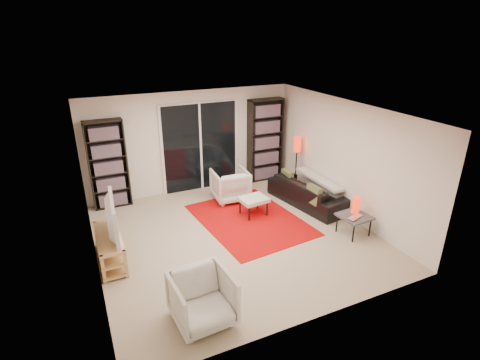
# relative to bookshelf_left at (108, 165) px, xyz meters

# --- Properties ---
(floor) EXTENTS (5.00, 5.00, 0.00)m
(floor) POSITION_rel_bookshelf_left_xyz_m (1.95, -2.33, -0.98)
(floor) COLOR beige
(floor) RESTS_ON ground
(wall_back) EXTENTS (5.00, 0.02, 2.40)m
(wall_back) POSITION_rel_bookshelf_left_xyz_m (1.95, 0.17, 0.22)
(wall_back) COLOR white
(wall_back) RESTS_ON ground
(wall_front) EXTENTS (5.00, 0.02, 2.40)m
(wall_front) POSITION_rel_bookshelf_left_xyz_m (1.95, -4.83, 0.22)
(wall_front) COLOR white
(wall_front) RESTS_ON ground
(wall_left) EXTENTS (0.02, 5.00, 2.40)m
(wall_left) POSITION_rel_bookshelf_left_xyz_m (-0.55, -2.33, 0.22)
(wall_left) COLOR white
(wall_left) RESTS_ON ground
(wall_right) EXTENTS (0.02, 5.00, 2.40)m
(wall_right) POSITION_rel_bookshelf_left_xyz_m (4.45, -2.33, 0.22)
(wall_right) COLOR white
(wall_right) RESTS_ON ground
(ceiling) EXTENTS (5.00, 5.00, 0.02)m
(ceiling) POSITION_rel_bookshelf_left_xyz_m (1.95, -2.33, 1.42)
(ceiling) COLOR white
(ceiling) RESTS_ON wall_back
(sliding_door) EXTENTS (1.92, 0.08, 2.16)m
(sliding_door) POSITION_rel_bookshelf_left_xyz_m (2.15, 0.13, 0.07)
(sliding_door) COLOR white
(sliding_door) RESTS_ON ground
(bookshelf_left) EXTENTS (0.80, 0.30, 1.95)m
(bookshelf_left) POSITION_rel_bookshelf_left_xyz_m (0.00, 0.00, 0.00)
(bookshelf_left) COLOR black
(bookshelf_left) RESTS_ON ground
(bookshelf_right) EXTENTS (0.90, 0.30, 2.10)m
(bookshelf_right) POSITION_rel_bookshelf_left_xyz_m (3.85, -0.00, 0.07)
(bookshelf_right) COLOR black
(bookshelf_right) RESTS_ON ground
(tv_stand) EXTENTS (0.40, 1.25, 0.50)m
(tv_stand) POSITION_rel_bookshelf_left_xyz_m (-0.32, -2.21, -0.71)
(tv_stand) COLOR tan
(tv_stand) RESTS_ON floor
(tv) EXTENTS (0.22, 1.14, 0.65)m
(tv) POSITION_rel_bookshelf_left_xyz_m (-0.30, -2.21, -0.15)
(tv) COLOR black
(tv) RESTS_ON tv_stand
(rug) EXTENTS (2.11, 2.71, 0.01)m
(rug) POSITION_rel_bookshelf_left_xyz_m (2.48, -1.90, -0.97)
(rug) COLOR #C20809
(rug) RESTS_ON floor
(sofa) EXTENTS (1.09, 2.05, 0.57)m
(sofa) POSITION_rel_bookshelf_left_xyz_m (4.01, -1.75, -0.69)
(sofa) COLOR black
(sofa) RESTS_ON floor
(armchair_back) EXTENTS (0.82, 0.85, 0.72)m
(armchair_back) POSITION_rel_bookshelf_left_xyz_m (2.52, -0.80, -0.62)
(armchair_back) COLOR silver
(armchair_back) RESTS_ON floor
(armchair_front) EXTENTS (0.82, 0.84, 0.72)m
(armchair_front) POSITION_rel_bookshelf_left_xyz_m (0.64, -4.22, -0.61)
(armchair_front) COLOR silver
(armchair_front) RESTS_ON floor
(ottoman) EXTENTS (0.61, 0.52, 0.40)m
(ottoman) POSITION_rel_bookshelf_left_xyz_m (2.66, -1.73, -0.63)
(ottoman) COLOR silver
(ottoman) RESTS_ON floor
(side_table) EXTENTS (0.59, 0.59, 0.40)m
(side_table) POSITION_rel_bookshelf_left_xyz_m (4.05, -3.24, -0.61)
(side_table) COLOR #47474C
(side_table) RESTS_ON floor
(laptop) EXTENTS (0.39, 0.31, 0.03)m
(laptop) POSITION_rel_bookshelf_left_xyz_m (4.01, -3.37, -0.56)
(laptop) COLOR silver
(laptop) RESTS_ON side_table
(table_lamp) EXTENTS (0.15, 0.15, 0.33)m
(table_lamp) POSITION_rel_bookshelf_left_xyz_m (4.14, -3.15, -0.41)
(table_lamp) COLOR red
(table_lamp) RESTS_ON side_table
(floor_lamp) EXTENTS (0.20, 0.20, 1.30)m
(floor_lamp) POSITION_rel_bookshelf_left_xyz_m (4.25, -0.86, 0.01)
(floor_lamp) COLOR black
(floor_lamp) RESTS_ON floor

